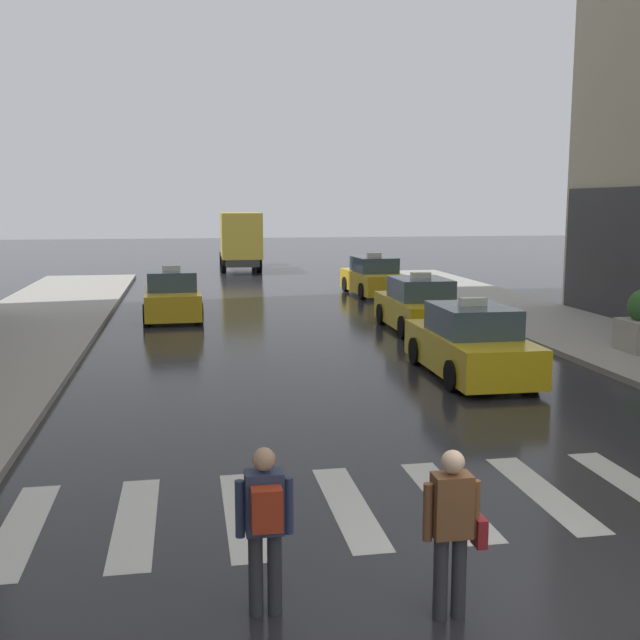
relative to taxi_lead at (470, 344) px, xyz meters
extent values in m
plane|color=#26262B|center=(-2.95, -9.90, -0.72)|extent=(160.00, 160.00, 0.00)
cube|color=silver|center=(-8.35, -6.90, -0.72)|extent=(0.50, 2.80, 0.01)
cube|color=silver|center=(-7.00, -6.90, -0.72)|extent=(0.50, 2.80, 0.01)
cube|color=silver|center=(-5.65, -6.90, -0.72)|extent=(0.50, 2.80, 0.01)
cube|color=silver|center=(-4.30, -6.90, -0.72)|extent=(0.50, 2.80, 0.01)
cube|color=silver|center=(-2.95, -6.90, -0.72)|extent=(0.50, 2.80, 0.01)
cube|color=silver|center=(-1.60, -6.90, -0.72)|extent=(0.50, 2.80, 0.01)
cube|color=silver|center=(-0.25, -6.90, -0.72)|extent=(0.50, 2.80, 0.01)
cube|color=yellow|center=(0.00, 0.02, -0.16)|extent=(1.85, 4.52, 0.84)
cube|color=#384C5B|center=(0.00, -0.08, 0.58)|extent=(1.63, 2.12, 0.64)
cube|color=silver|center=(0.00, -0.08, 0.99)|extent=(0.60, 0.25, 0.18)
cylinder|color=black|center=(-0.84, 1.38, -0.39)|extent=(0.23, 0.66, 0.66)
cylinder|color=black|center=(0.87, 1.36, -0.39)|extent=(0.23, 0.66, 0.66)
cylinder|color=black|center=(-0.87, -1.32, -0.39)|extent=(0.23, 0.66, 0.66)
cylinder|color=black|center=(0.84, -1.34, -0.39)|extent=(0.23, 0.66, 0.66)
cube|color=#F2EAB2|center=(-0.60, 2.30, -0.12)|extent=(0.20, 0.04, 0.14)
cube|color=#F2EAB2|center=(0.66, 2.28, -0.12)|extent=(0.20, 0.04, 0.14)
cube|color=yellow|center=(0.75, 6.25, -0.16)|extent=(1.87, 4.53, 0.84)
cube|color=#384C5B|center=(0.74, 6.15, 0.58)|extent=(1.63, 2.13, 0.64)
cube|color=silver|center=(0.74, 6.15, 0.99)|extent=(0.60, 0.25, 0.18)
cylinder|color=black|center=(-0.09, 7.61, -0.39)|extent=(0.23, 0.66, 0.66)
cylinder|color=black|center=(1.62, 7.58, -0.39)|extent=(0.23, 0.66, 0.66)
cylinder|color=black|center=(-0.13, 4.91, -0.39)|extent=(0.23, 0.66, 0.66)
cylinder|color=black|center=(1.58, 4.88, -0.39)|extent=(0.23, 0.66, 0.66)
cube|color=#F2EAB2|center=(0.15, 8.53, -0.12)|extent=(0.20, 0.04, 0.14)
cube|color=#F2EAB2|center=(1.41, 8.51, -0.12)|extent=(0.20, 0.04, 0.14)
cube|color=gold|center=(-6.80, 10.24, -0.16)|extent=(1.94, 4.56, 0.84)
cube|color=#384C5B|center=(-6.80, 10.14, 0.58)|extent=(1.67, 2.15, 0.64)
cube|color=silver|center=(-6.80, 10.14, 0.99)|extent=(0.61, 0.26, 0.18)
cylinder|color=black|center=(-7.70, 11.56, -0.39)|extent=(0.24, 0.67, 0.66)
cylinder|color=black|center=(-5.99, 11.62, -0.39)|extent=(0.24, 0.67, 0.66)
cylinder|color=black|center=(-7.61, 8.87, -0.39)|extent=(0.24, 0.67, 0.66)
cylinder|color=black|center=(-5.90, 8.92, -0.39)|extent=(0.24, 0.67, 0.66)
cube|color=#F2EAB2|center=(-7.51, 12.49, -0.12)|extent=(0.20, 0.05, 0.14)
cube|color=#F2EAB2|center=(-6.25, 12.53, -0.12)|extent=(0.20, 0.05, 0.14)
cube|color=gold|center=(1.58, 15.47, -0.16)|extent=(2.01, 4.58, 0.84)
cube|color=#384C5B|center=(1.58, 15.37, 0.58)|extent=(1.70, 2.17, 0.64)
cube|color=silver|center=(1.58, 15.37, 0.99)|extent=(0.61, 0.27, 0.18)
cylinder|color=black|center=(0.66, 16.78, -0.39)|extent=(0.25, 0.67, 0.66)
cylinder|color=black|center=(2.37, 16.86, -0.39)|extent=(0.25, 0.67, 0.66)
cylinder|color=black|center=(0.79, 14.08, -0.39)|extent=(0.25, 0.67, 0.66)
cylinder|color=black|center=(2.50, 14.16, -0.39)|extent=(0.25, 0.67, 0.66)
cube|color=#F2EAB2|center=(0.84, 17.71, -0.12)|extent=(0.20, 0.05, 0.14)
cube|color=#F2EAB2|center=(2.10, 17.77, -0.12)|extent=(0.20, 0.05, 0.14)
cube|color=#2D2D2D|center=(-3.20, 28.27, -0.07)|extent=(1.97, 6.64, 0.40)
cube|color=silver|center=(-3.11, 31.57, 1.18)|extent=(2.15, 1.85, 2.10)
cube|color=#384C5B|center=(-3.09, 32.49, 1.54)|extent=(1.89, 0.09, 0.95)
cube|color=gold|center=(-3.22, 27.37, 1.38)|extent=(2.32, 4.86, 2.50)
cylinder|color=black|center=(-4.12, 31.39, -0.27)|extent=(0.30, 0.91, 0.90)
cylinder|color=black|center=(-2.12, 31.34, -0.27)|extent=(0.30, 0.91, 0.90)
cylinder|color=black|center=(-4.23, 26.86, -0.27)|extent=(0.30, 0.91, 0.90)
cylinder|color=black|center=(-2.23, 26.80, -0.27)|extent=(0.30, 0.91, 0.90)
cylinder|color=#333338|center=(-5.72, -9.31, -0.31)|extent=(0.14, 0.14, 0.82)
cylinder|color=#333338|center=(-5.54, -9.31, -0.31)|extent=(0.14, 0.14, 0.82)
cube|color=#2D3856|center=(-5.63, -9.31, 0.40)|extent=(0.36, 0.24, 0.60)
sphere|color=tan|center=(-5.63, -9.31, 0.82)|extent=(0.22, 0.22, 0.22)
cylinder|color=#2D3856|center=(-5.86, -9.31, 0.35)|extent=(0.09, 0.09, 0.55)
cylinder|color=#2D3856|center=(-5.40, -9.31, 0.35)|extent=(0.09, 0.09, 0.55)
cube|color=#B23319|center=(-5.63, -9.53, 0.42)|extent=(0.28, 0.18, 0.40)
cylinder|color=#333338|center=(-4.01, -9.69, -0.31)|extent=(0.14, 0.14, 0.82)
cylinder|color=#333338|center=(-3.83, -9.69, -0.31)|extent=(0.14, 0.14, 0.82)
cube|color=brown|center=(-3.92, -9.69, 0.40)|extent=(0.36, 0.24, 0.60)
sphere|color=beige|center=(-3.92, -9.69, 0.82)|extent=(0.22, 0.22, 0.22)
cylinder|color=brown|center=(-4.15, -9.69, 0.35)|extent=(0.09, 0.09, 0.55)
cylinder|color=brown|center=(-3.69, -9.69, 0.35)|extent=(0.09, 0.09, 0.55)
cube|color=maroon|center=(-3.64, -9.69, 0.12)|extent=(0.10, 0.20, 0.28)
camera|label=1|loc=(-6.29, -16.08, 3.17)|focal=42.70mm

